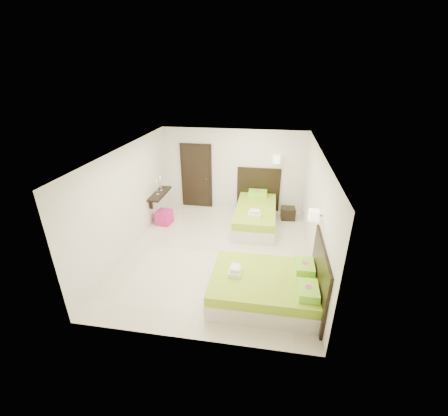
# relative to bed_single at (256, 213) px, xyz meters

# --- Properties ---
(floor) EXTENTS (5.50, 5.50, 0.00)m
(floor) POSITION_rel_bed_single_xyz_m (-0.83, -1.69, -0.34)
(floor) COLOR beige
(floor) RESTS_ON ground
(bed_single) EXTENTS (1.37, 2.28, 1.88)m
(bed_single) POSITION_rel_bed_single_xyz_m (0.00, 0.00, 0.00)
(bed_single) COLOR beige
(bed_single) RESTS_ON ground
(bed_double) EXTENTS (2.10, 1.79, 1.73)m
(bed_double) POSITION_rel_bed_single_xyz_m (0.45, -3.22, -0.03)
(bed_double) COLOR beige
(bed_double) RESTS_ON ground
(nightstand) EXTENTS (0.45, 0.40, 0.37)m
(nightstand) POSITION_rel_bed_single_xyz_m (0.97, 0.49, -0.15)
(nightstand) COLOR black
(nightstand) RESTS_ON ground
(ottoman) EXTENTS (0.47, 0.47, 0.42)m
(ottoman) POSITION_rel_bed_single_xyz_m (-2.70, -0.43, -0.13)
(ottoman) COLOR #AF1764
(ottoman) RESTS_ON ground
(door) EXTENTS (1.02, 0.15, 2.14)m
(door) POSITION_rel_bed_single_xyz_m (-2.03, 1.01, 0.71)
(door) COLOR black
(door) RESTS_ON ground
(console_shelf) EXTENTS (0.35, 1.20, 0.78)m
(console_shelf) POSITION_rel_bed_single_xyz_m (-2.92, -0.09, 0.48)
(console_shelf) COLOR black
(console_shelf) RESTS_ON ground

